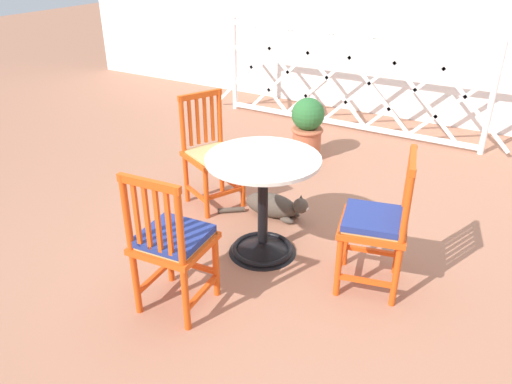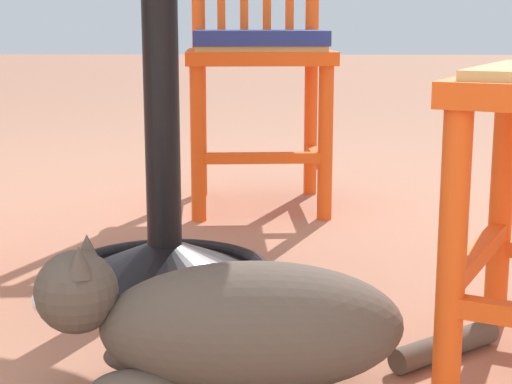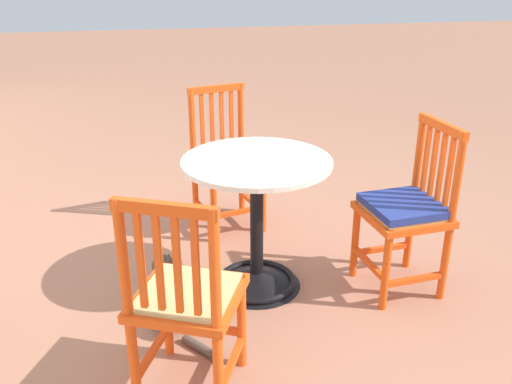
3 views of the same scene
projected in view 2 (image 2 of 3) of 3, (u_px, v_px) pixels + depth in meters
ground_plane at (136, 251)px, 1.93m from camera, size 24.00×24.00×0.00m
cafe_table at (163, 147)px, 1.63m from camera, size 0.76×0.76×0.73m
orange_chair_by_planter at (258, 51)px, 2.33m from camera, size 0.43×0.43×0.91m
tabby_cat at (226, 326)px, 1.19m from camera, size 0.72×0.32×0.23m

